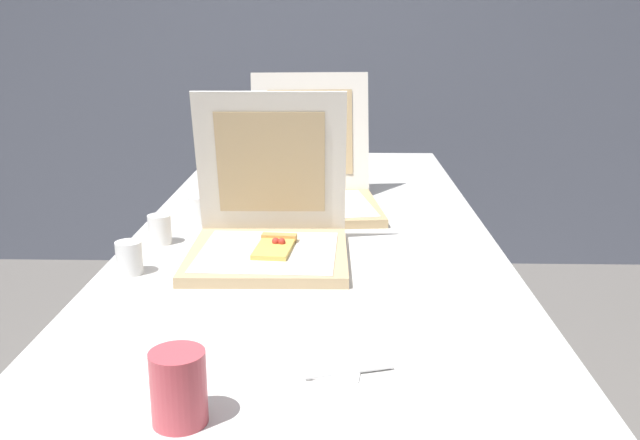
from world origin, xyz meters
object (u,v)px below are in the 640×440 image
object	(u,v)px
pizza_box_middle	(314,190)
cup_white_mid	(199,210)
pizza_box_front	(269,234)
cup_white_far	(256,181)
cup_white_near_center	(160,229)
cup_printed_front	(179,388)
table	(314,247)
napkin_pile	(329,356)
cup_white_near_left	(129,258)

from	to	relation	value
pizza_box_middle	cup_white_mid	distance (m)	0.32
pizza_box_front	cup_white_far	xyz separation A→B (m)	(-0.09, 0.59, -0.02)
cup_white_near_center	pizza_box_front	bearing A→B (deg)	-18.42
pizza_box_front	pizza_box_middle	bearing A→B (deg)	77.53
pizza_box_middle	cup_printed_front	bearing A→B (deg)	-103.43
table	pizza_box_front	xyz separation A→B (m)	(-0.09, -0.23, 0.10)
pizza_box_middle	cup_white_mid	bearing A→B (deg)	-159.04
cup_white_mid	napkin_pile	distance (m)	0.81
pizza_box_middle	cup_white_mid	xyz separation A→B (m)	(-0.28, -0.15, -0.02)
pizza_box_front	cup_white_near_left	xyz separation A→B (m)	(-0.27, -0.11, -0.02)
table	cup_white_far	xyz separation A→B (m)	(-0.18, 0.36, 0.09)
cup_white_mid	napkin_pile	world-z (taller)	cup_white_mid
pizza_box_front	cup_white_near_left	distance (m)	0.29
table	pizza_box_middle	size ratio (longest dim) A/B	4.73
table	cup_white_near_center	distance (m)	0.38
cup_white_near_left	pizza_box_front	bearing A→B (deg)	23.08
cup_white_near_left	cup_printed_front	distance (m)	0.58
pizza_box_front	pizza_box_middle	size ratio (longest dim) A/B	0.80
cup_white_near_center	cup_white_near_left	size ratio (longest dim) A/B	1.00
cup_white_near_center	napkin_pile	bearing A→B (deg)	-54.94
cup_white_near_center	cup_white_near_left	distance (m)	0.20
pizza_box_front	cup_white_near_center	xyz separation A→B (m)	(-0.26, 0.09, -0.02)
cup_white_near_left	cup_printed_front	world-z (taller)	cup_printed_front
napkin_pile	cup_white_near_left	bearing A→B (deg)	138.44
cup_white_mid	cup_white_far	size ratio (longest dim) A/B	1.00
table	cup_white_near_center	world-z (taller)	cup_white_near_center
cup_white_far	cup_printed_front	bearing A→B (deg)	-87.94
pizza_box_middle	napkin_pile	bearing A→B (deg)	-92.93
pizza_box_middle	cup_white_far	world-z (taller)	pizza_box_middle
cup_white_near_left	napkin_pile	size ratio (longest dim) A/B	0.37
cup_white_near_center	cup_printed_front	distance (m)	0.77
pizza_box_front	cup_white_near_center	world-z (taller)	pizza_box_front
table	cup_white_far	size ratio (longest dim) A/B	30.62
cup_white_near_left	cup_printed_front	xyz separation A→B (m)	(0.22, -0.54, 0.01)
cup_white_mid	napkin_pile	xyz separation A→B (m)	(0.34, -0.73, -0.03)
pizza_box_front	cup_white_far	size ratio (longest dim) A/B	5.20
cup_white_far	cup_printed_front	distance (m)	1.24
cup_white_mid	table	bearing A→B (deg)	-6.07
pizza_box_middle	cup_white_near_center	size ratio (longest dim) A/B	6.47
table	pizza_box_front	distance (m)	0.27
pizza_box_front	cup_white_near_center	bearing A→B (deg)	160.63
cup_white_mid	napkin_pile	size ratio (longest dim) A/B	0.37
pizza_box_middle	cup_white_near_center	xyz separation A→B (m)	(-0.34, -0.32, -0.02)
cup_white_near_center	cup_white_far	world-z (taller)	same
pizza_box_front	table	bearing A→B (deg)	68.41
cup_white_near_left	napkin_pile	xyz separation A→B (m)	(0.40, -0.36, -0.03)
cup_white_mid	cup_white_far	distance (m)	0.34
table	cup_white_mid	distance (m)	0.30
table	cup_printed_front	size ratio (longest dim) A/B	21.21
cup_white_mid	cup_white_far	world-z (taller)	same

